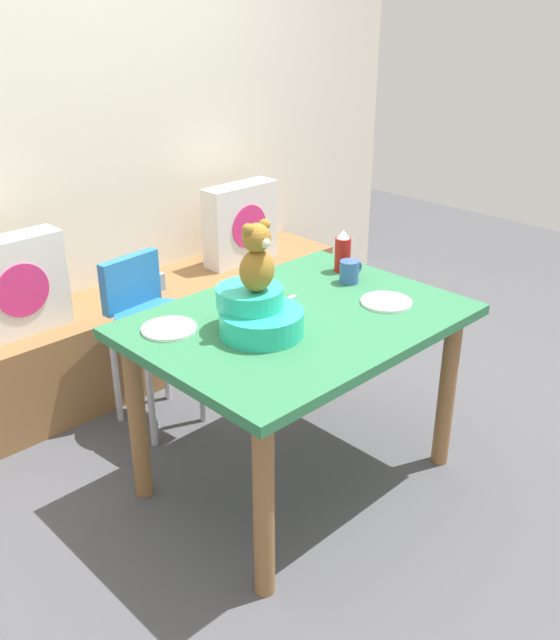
{
  "coord_description": "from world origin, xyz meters",
  "views": [
    {
      "loc": [
        -1.7,
        -1.64,
        1.83
      ],
      "look_at": [
        0.0,
        0.1,
        0.69
      ],
      "focal_mm": 38.95,
      "sensor_mm": 36.0,
      "label": 1
    }
  ],
  "objects_px": {
    "highchair": "(152,320)",
    "teddy_bear": "(257,259)",
    "pillow_floral_left": "(15,286)",
    "dining_table": "(298,342)",
    "book_stack": "(141,283)",
    "infant_seat_teal": "(258,314)",
    "ketchup_bottle": "(343,252)",
    "pillow_floral_right": "(241,224)",
    "dinner_plate_far": "(386,302)",
    "coffee_mug": "(350,272)",
    "dinner_plate_near": "(169,329)"
  },
  "relations": [
    {
      "from": "teddy_bear",
      "to": "pillow_floral_left",
      "type": "bearing_deg",
      "value": 107.32
    },
    {
      "from": "dining_table",
      "to": "dinner_plate_far",
      "type": "relative_size",
      "value": 6.08
    },
    {
      "from": "highchair",
      "to": "ketchup_bottle",
      "type": "distance_m",
      "value": 0.9
    },
    {
      "from": "highchair",
      "to": "dinner_plate_near",
      "type": "bearing_deg",
      "value": -117.02
    },
    {
      "from": "book_stack",
      "to": "teddy_bear",
      "type": "height_order",
      "value": "teddy_bear"
    },
    {
      "from": "highchair",
      "to": "teddy_bear",
      "type": "bearing_deg",
      "value": -93.65
    },
    {
      "from": "pillow_floral_right",
      "to": "dinner_plate_near",
      "type": "bearing_deg",
      "value": -141.17
    },
    {
      "from": "book_stack",
      "to": "highchair",
      "type": "distance_m",
      "value": 0.5
    },
    {
      "from": "teddy_bear",
      "to": "dinner_plate_far",
      "type": "bearing_deg",
      "value": -16.95
    },
    {
      "from": "coffee_mug",
      "to": "dinner_plate_near",
      "type": "height_order",
      "value": "coffee_mug"
    },
    {
      "from": "pillow_floral_right",
      "to": "dining_table",
      "type": "relative_size",
      "value": 0.36
    },
    {
      "from": "ketchup_bottle",
      "to": "coffee_mug",
      "type": "bearing_deg",
      "value": -125.95
    },
    {
      "from": "dinner_plate_near",
      "to": "ketchup_bottle",
      "type": "bearing_deg",
      "value": -2.65
    },
    {
      "from": "infant_seat_teal",
      "to": "dinner_plate_far",
      "type": "xyz_separation_m",
      "value": [
        0.53,
        -0.16,
        -0.07
      ]
    },
    {
      "from": "highchair",
      "to": "dinner_plate_far",
      "type": "relative_size",
      "value": 3.95
    },
    {
      "from": "book_stack",
      "to": "teddy_bear",
      "type": "xyz_separation_m",
      "value": [
        -0.29,
        -1.19,
        0.51
      ]
    },
    {
      "from": "pillow_floral_right",
      "to": "ketchup_bottle",
      "type": "bearing_deg",
      "value": -105.44
    },
    {
      "from": "pillow_floral_left",
      "to": "teddy_bear",
      "type": "height_order",
      "value": "teddy_bear"
    },
    {
      "from": "coffee_mug",
      "to": "pillow_floral_left",
      "type": "bearing_deg",
      "value": 131.52
    },
    {
      "from": "highchair",
      "to": "dinner_plate_far",
      "type": "height_order",
      "value": "highchair"
    },
    {
      "from": "dining_table",
      "to": "highchair",
      "type": "xyz_separation_m",
      "value": [
        -0.15,
        0.76,
        -0.11
      ]
    },
    {
      "from": "book_stack",
      "to": "dinner_plate_near",
      "type": "bearing_deg",
      "value": -117.71
    },
    {
      "from": "book_stack",
      "to": "dinner_plate_far",
      "type": "bearing_deg",
      "value": -79.7
    },
    {
      "from": "dinner_plate_near",
      "to": "pillow_floral_left",
      "type": "bearing_deg",
      "value": 98.95
    },
    {
      "from": "pillow_floral_left",
      "to": "dining_table",
      "type": "bearing_deg",
      "value": -64.23
    },
    {
      "from": "pillow_floral_left",
      "to": "dining_table",
      "type": "distance_m",
      "value": 1.31
    },
    {
      "from": "pillow_floral_left",
      "to": "highchair",
      "type": "relative_size",
      "value": 0.56
    },
    {
      "from": "pillow_floral_right",
      "to": "book_stack",
      "type": "xyz_separation_m",
      "value": [
        -0.66,
        0.02,
        -0.18
      ]
    },
    {
      "from": "pillow_floral_left",
      "to": "book_stack",
      "type": "height_order",
      "value": "pillow_floral_left"
    },
    {
      "from": "book_stack",
      "to": "dinner_plate_far",
      "type": "xyz_separation_m",
      "value": [
        0.25,
        -1.35,
        0.24
      ]
    },
    {
      "from": "pillow_floral_left",
      "to": "dinner_plate_near",
      "type": "height_order",
      "value": "pillow_floral_left"
    },
    {
      "from": "infant_seat_teal",
      "to": "dinner_plate_far",
      "type": "distance_m",
      "value": 0.56
    },
    {
      "from": "coffee_mug",
      "to": "book_stack",
      "type": "bearing_deg",
      "value": 105.71
    },
    {
      "from": "coffee_mug",
      "to": "dinner_plate_far",
      "type": "relative_size",
      "value": 0.6
    },
    {
      "from": "infant_seat_teal",
      "to": "dinner_plate_far",
      "type": "relative_size",
      "value": 1.65
    },
    {
      "from": "teddy_bear",
      "to": "ketchup_bottle",
      "type": "distance_m",
      "value": 0.73
    },
    {
      "from": "coffee_mug",
      "to": "infant_seat_teal",
      "type": "bearing_deg",
      "value": -172.07
    },
    {
      "from": "pillow_floral_right",
      "to": "highchair",
      "type": "xyz_separation_m",
      "value": [
        -0.9,
        -0.42,
        -0.16
      ]
    },
    {
      "from": "dining_table",
      "to": "dinner_plate_far",
      "type": "bearing_deg",
      "value": -25.48
    },
    {
      "from": "dining_table",
      "to": "ketchup_bottle",
      "type": "relative_size",
      "value": 6.57
    },
    {
      "from": "dinner_plate_far",
      "to": "infant_seat_teal",
      "type": "bearing_deg",
      "value": 163.0
    },
    {
      "from": "book_stack",
      "to": "dining_table",
      "type": "height_order",
      "value": "dining_table"
    },
    {
      "from": "book_stack",
      "to": "dining_table",
      "type": "distance_m",
      "value": 1.21
    },
    {
      "from": "ketchup_bottle",
      "to": "infant_seat_teal",
      "type": "bearing_deg",
      "value": -164.16
    },
    {
      "from": "dining_table",
      "to": "book_stack",
      "type": "bearing_deg",
      "value": 86.03
    },
    {
      "from": "pillow_floral_left",
      "to": "infant_seat_teal",
      "type": "distance_m",
      "value": 1.23
    },
    {
      "from": "dinner_plate_near",
      "to": "coffee_mug",
      "type": "bearing_deg",
      "value": -10.44
    },
    {
      "from": "infant_seat_teal",
      "to": "ketchup_bottle",
      "type": "xyz_separation_m",
      "value": [
        0.68,
        0.19,
        0.02
      ]
    },
    {
      "from": "pillow_floral_left",
      "to": "ketchup_bottle",
      "type": "xyz_separation_m",
      "value": [
        1.04,
        -0.98,
        0.15
      ]
    },
    {
      "from": "pillow_floral_left",
      "to": "teddy_bear",
      "type": "distance_m",
      "value": 1.27
    }
  ]
}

